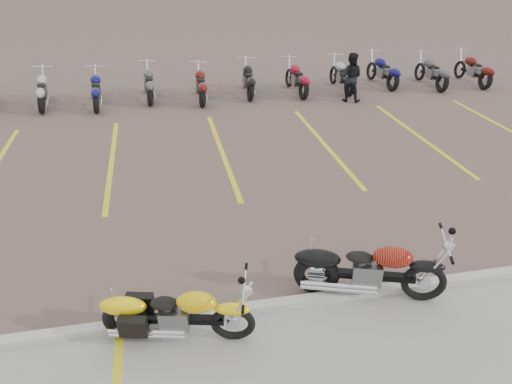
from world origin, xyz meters
TOP-DOWN VIEW (x-y plane):
  - ground at (0.00, 0.00)m, footprint 100.00×100.00m
  - curb at (0.00, -2.00)m, footprint 60.00×0.18m
  - parking_stripes at (0.00, 4.00)m, footprint 38.00×5.50m
  - yellow_cruiser at (-1.53, -2.31)m, footprint 2.02×0.62m
  - flame_cruiser at (1.30, -1.99)m, footprint 2.16×0.87m
  - person_b at (4.71, 7.48)m, footprint 0.96×0.89m
  - bg_bike_row at (0.74, 8.81)m, footprint 18.80×2.00m

SIDE VIEW (x-z plane):
  - ground at x=0.00m, z-range 0.00..0.00m
  - parking_stripes at x=0.00m, z-range 0.00..0.01m
  - curb at x=0.00m, z-range 0.00..0.12m
  - yellow_cruiser at x=-1.53m, z-range 0.00..0.84m
  - flame_cruiser at x=1.30m, z-range 0.00..0.92m
  - bg_bike_row at x=0.74m, z-range 0.00..1.10m
  - person_b at x=4.71m, z-range 0.00..1.57m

